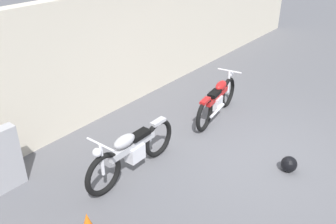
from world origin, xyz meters
TOP-DOWN VIEW (x-y plane):
  - ground_plane at (0.00, 0.00)m, footprint 40.00×40.00m
  - building_wall at (0.00, 3.42)m, footprint 18.00×0.30m
  - stone_marker at (-3.27, 2.70)m, footprint 0.57×0.21m
  - helmet at (-0.08, -0.70)m, footprint 0.28×0.28m
  - motorcycle_silver at (-1.76, 1.37)m, footprint 2.06×0.57m
  - motorcycle_red at (0.85, 1.29)m, footprint 1.97×0.59m

SIDE VIEW (x-z plane):
  - ground_plane at x=0.00m, z-range 0.00..0.00m
  - helmet at x=-0.08m, z-range 0.00..0.28m
  - motorcycle_red at x=0.85m, z-range -0.02..0.87m
  - motorcycle_silver at x=-1.76m, z-range -0.02..0.91m
  - stone_marker at x=-3.27m, z-range 0.00..1.05m
  - building_wall at x=0.00m, z-range 0.00..2.61m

